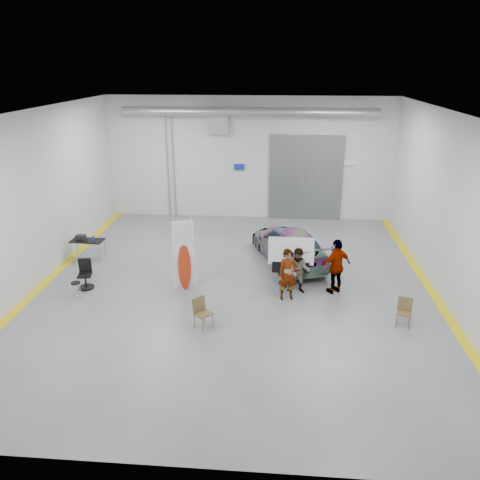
# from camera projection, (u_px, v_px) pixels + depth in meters

# --- Properties ---
(ground) EXTENTS (16.00, 16.00, 0.00)m
(ground) POSITION_uv_depth(u_px,v_px,m) (235.00, 286.00, 16.63)
(ground) COLOR slate
(ground) RESTS_ON ground
(room_shell) EXTENTS (14.02, 16.18, 6.01)m
(room_shell) POSITION_uv_depth(u_px,v_px,m) (246.00, 160.00, 17.22)
(room_shell) COLOR silver
(room_shell) RESTS_ON ground
(sedan_car) EXTENTS (3.45, 5.08, 1.36)m
(sedan_car) POSITION_uv_depth(u_px,v_px,m) (289.00, 245.00, 18.55)
(sedan_car) COLOR white
(sedan_car) RESTS_ON ground
(person_a) EXTENTS (0.73, 0.57, 1.78)m
(person_a) POSITION_uv_depth(u_px,v_px,m) (288.00, 274.00, 15.45)
(person_a) COLOR #806046
(person_a) RESTS_ON ground
(person_b) EXTENTS (0.87, 0.71, 1.61)m
(person_b) POSITION_uv_depth(u_px,v_px,m) (299.00, 271.00, 15.93)
(person_b) COLOR slate
(person_b) RESTS_ON ground
(person_c) EXTENTS (1.20, 1.02, 1.95)m
(person_c) POSITION_uv_depth(u_px,v_px,m) (337.00, 266.00, 15.86)
(person_c) COLOR brown
(person_c) RESTS_ON ground
(surfboard_display) EXTENTS (0.73, 0.34, 2.66)m
(surfboard_display) POSITION_uv_depth(u_px,v_px,m) (183.00, 260.00, 16.09)
(surfboard_display) COLOR white
(surfboard_display) RESTS_ON ground
(folding_chair_near) EXTENTS (0.63, 0.72, 0.95)m
(folding_chair_near) POSITION_uv_depth(u_px,v_px,m) (203.00, 319.00, 13.93)
(folding_chair_near) COLOR brown
(folding_chair_near) RESTS_ON ground
(folding_chair_far) EXTENTS (0.52, 0.54, 0.89)m
(folding_chair_far) POSITION_uv_depth(u_px,v_px,m) (403.00, 318.00, 14.02)
(folding_chair_far) COLOR brown
(folding_chair_far) RESTS_ON ground
(shop_stool) EXTENTS (0.32, 0.32, 0.63)m
(shop_stool) POSITION_uv_depth(u_px,v_px,m) (77.00, 291.00, 15.62)
(shop_stool) COLOR black
(shop_stool) RESTS_ON ground
(work_table) EXTENTS (1.31, 0.71, 1.05)m
(work_table) POSITION_uv_depth(u_px,v_px,m) (86.00, 240.00, 18.68)
(work_table) COLOR gray
(work_table) RESTS_ON ground
(office_chair) EXTENTS (0.55, 0.57, 1.04)m
(office_chair) POSITION_uv_depth(u_px,v_px,m) (86.00, 276.00, 16.38)
(office_chair) COLOR black
(office_chair) RESTS_ON ground
(trunk_lid) EXTENTS (1.59, 0.97, 0.04)m
(trunk_lid) POSITION_uv_depth(u_px,v_px,m) (291.00, 248.00, 16.34)
(trunk_lid) COLOR silver
(trunk_lid) RESTS_ON sedan_car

